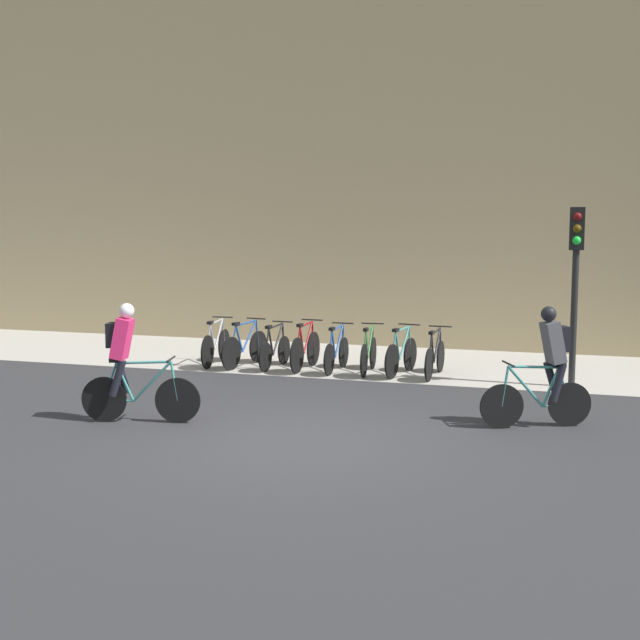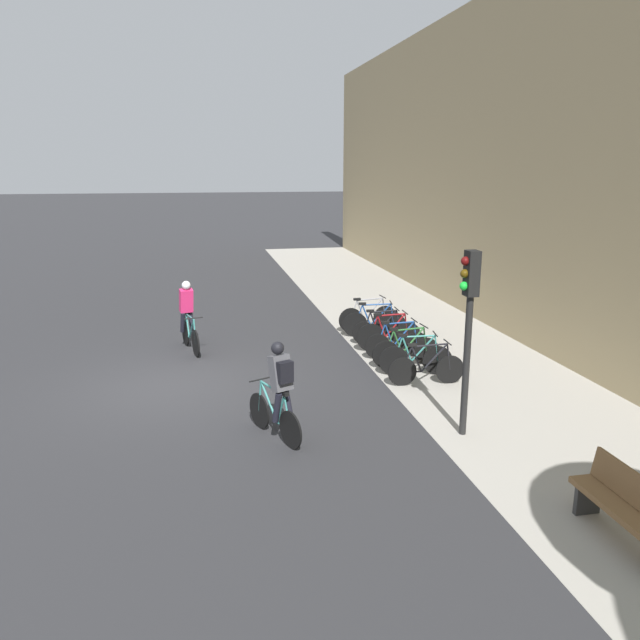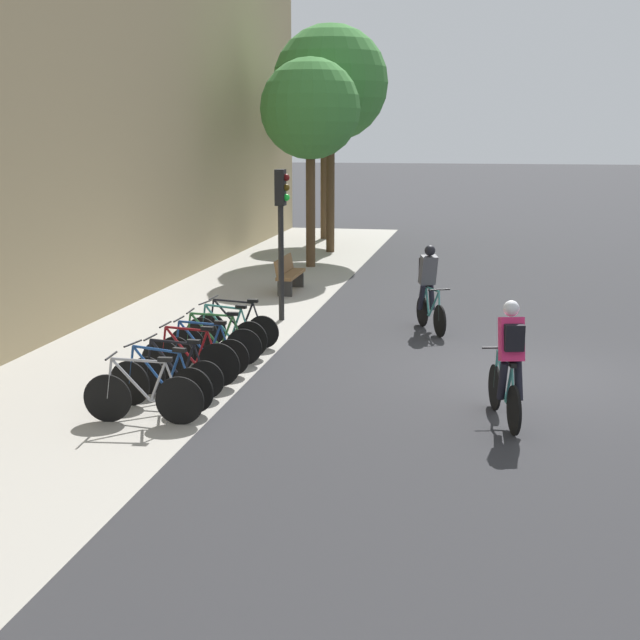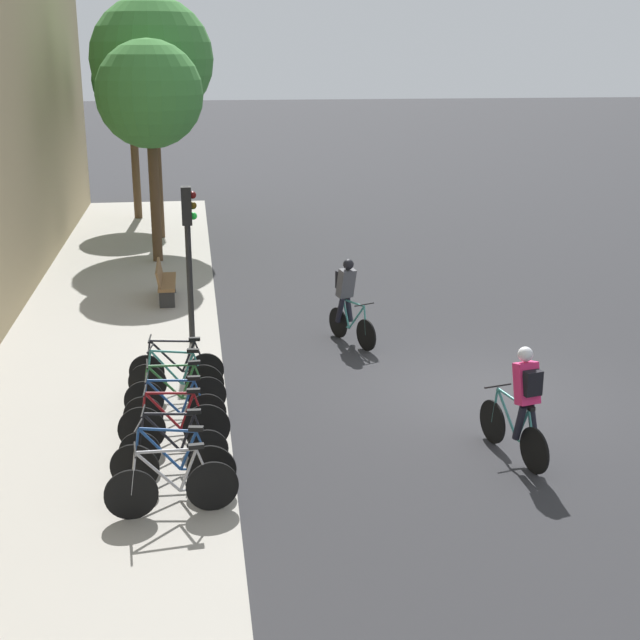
# 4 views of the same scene
# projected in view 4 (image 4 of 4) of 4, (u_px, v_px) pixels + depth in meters

# --- Properties ---
(ground) EXTENTS (200.00, 200.00, 0.00)m
(ground) POSITION_uv_depth(u_px,v_px,m) (481.00, 392.00, 15.81)
(ground) COLOR #2B2B2D
(kerb_strip) EXTENTS (44.00, 4.50, 0.01)m
(kerb_strip) POSITION_uv_depth(u_px,v_px,m) (93.00, 412.00, 14.90)
(kerb_strip) COLOR #A39E93
(kerb_strip) RESTS_ON ground
(cyclist_pink) EXTENTS (1.75, 0.60, 1.78)m
(cyclist_pink) POSITION_uv_depth(u_px,v_px,m) (522.00, 402.00, 12.84)
(cyclist_pink) COLOR black
(cyclist_pink) RESTS_ON ground
(cyclist_grey) EXTENTS (1.54, 0.75, 1.76)m
(cyclist_grey) POSITION_uv_depth(u_px,v_px,m) (348.00, 298.00, 18.27)
(cyclist_grey) COLOR black
(cyclist_grey) RESTS_ON ground
(parked_bike_0) EXTENTS (0.46, 1.73, 0.98)m
(parked_bike_0) POSITION_uv_depth(u_px,v_px,m) (172.00, 486.00, 11.50)
(parked_bike_0) COLOR black
(parked_bike_0) RESTS_ON ground
(parked_bike_1) EXTENTS (0.47, 1.72, 0.98)m
(parked_bike_1) POSITION_uv_depth(u_px,v_px,m) (173.00, 464.00, 12.13)
(parked_bike_1) COLOR black
(parked_bike_1) RESTS_ON ground
(parked_bike_2) EXTENTS (0.46, 1.57, 0.93)m
(parked_bike_2) POSITION_uv_depth(u_px,v_px,m) (174.00, 445.00, 12.76)
(parked_bike_2) COLOR black
(parked_bike_2) RESTS_ON ground
(parked_bike_3) EXTENTS (0.46, 1.69, 0.99)m
(parked_bike_3) POSITION_uv_depth(u_px,v_px,m) (174.00, 425.00, 13.38)
(parked_bike_3) COLOR black
(parked_bike_3) RESTS_ON ground
(parked_bike_4) EXTENTS (0.46, 1.62, 0.95)m
(parked_bike_4) POSITION_uv_depth(u_px,v_px,m) (175.00, 410.00, 14.02)
(parked_bike_4) COLOR black
(parked_bike_4) RESTS_ON ground
(parked_bike_5) EXTENTS (0.46, 1.67, 0.96)m
(parked_bike_5) POSITION_uv_depth(u_px,v_px,m) (176.00, 394.00, 14.64)
(parked_bike_5) COLOR black
(parked_bike_5) RESTS_ON ground
(parked_bike_6) EXTENTS (0.46, 1.64, 0.97)m
(parked_bike_6) POSITION_uv_depth(u_px,v_px,m) (176.00, 379.00, 15.26)
(parked_bike_6) COLOR black
(parked_bike_6) RESTS_ON ground
(parked_bike_7) EXTENTS (0.46, 1.69, 0.95)m
(parked_bike_7) POSITION_uv_depth(u_px,v_px,m) (177.00, 367.00, 15.90)
(parked_bike_7) COLOR black
(parked_bike_7) RESTS_ON ground
(traffic_light_pole) EXTENTS (0.26, 0.30, 3.24)m
(traffic_light_pole) POSITION_uv_depth(u_px,v_px,m) (188.00, 236.00, 17.80)
(traffic_light_pole) COLOR black
(traffic_light_pole) RESTS_ON ground
(bench) EXTENTS (1.72, 0.44, 0.89)m
(bench) POSITION_uv_depth(u_px,v_px,m) (165.00, 281.00, 21.50)
(bench) COLOR brown
(bench) RESTS_ON ground
(street_tree_0) EXTENTS (2.95, 2.95, 6.15)m
(street_tree_0) POSITION_uv_depth(u_px,v_px,m) (149.00, 95.00, 24.35)
(street_tree_0) COLOR #4C3823
(street_tree_0) RESTS_ON ground
(street_tree_1) EXTENTS (3.79, 3.79, 7.47)m
(street_tree_1) POSITION_uv_depth(u_px,v_px,m) (152.00, 60.00, 27.33)
(street_tree_1) COLOR #4C3823
(street_tree_1) RESTS_ON ground
(street_tree_2) EXTENTS (2.67, 2.67, 6.18)m
(street_tree_2) POSITION_uv_depth(u_px,v_px,m) (130.00, 81.00, 30.90)
(street_tree_2) COLOR #4C3823
(street_tree_2) RESTS_ON ground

